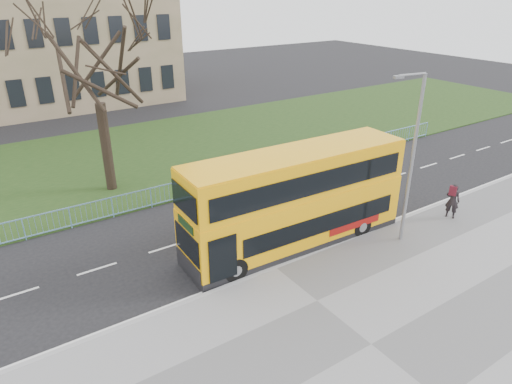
# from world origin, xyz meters

# --- Properties ---
(ground) EXTENTS (120.00, 120.00, 0.00)m
(ground) POSITION_xyz_m (0.00, 0.00, 0.00)
(ground) COLOR black
(ground) RESTS_ON ground
(pavement) EXTENTS (80.00, 10.50, 0.12)m
(pavement) POSITION_xyz_m (0.00, -6.75, 0.06)
(pavement) COLOR slate
(pavement) RESTS_ON ground
(kerb) EXTENTS (80.00, 0.20, 0.14)m
(kerb) POSITION_xyz_m (0.00, -1.55, 0.07)
(kerb) COLOR #949497
(kerb) RESTS_ON ground
(grass_verge) EXTENTS (80.00, 15.40, 0.08)m
(grass_verge) POSITION_xyz_m (0.00, 14.30, 0.04)
(grass_verge) COLOR #1B3613
(grass_verge) RESTS_ON ground
(guard_railing) EXTENTS (40.00, 0.12, 1.10)m
(guard_railing) POSITION_xyz_m (0.00, 6.60, 0.55)
(guard_railing) COLOR #7EB5E0
(guard_railing) RESTS_ON ground
(bare_tree) EXTENTS (8.06, 8.06, 11.51)m
(bare_tree) POSITION_xyz_m (-3.00, 10.00, 5.84)
(bare_tree) COLOR black
(bare_tree) RESTS_ON grass_verge
(yellow_bus) EXTENTS (10.22, 2.75, 4.25)m
(yellow_bus) POSITION_xyz_m (1.93, -0.33, 2.28)
(yellow_bus) COLOR #FFAE0A
(yellow_bus) RESTS_ON ground
(pedestrian) EXTENTS (0.65, 0.76, 1.76)m
(pedestrian) POSITION_xyz_m (9.70, -2.73, 1.00)
(pedestrian) COLOR black
(pedestrian) RESTS_ON pavement
(street_lamp) EXTENTS (1.55, 0.40, 7.36)m
(street_lamp) POSITION_xyz_m (5.91, -2.81, 4.15)
(street_lamp) COLOR gray
(street_lamp) RESTS_ON pavement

